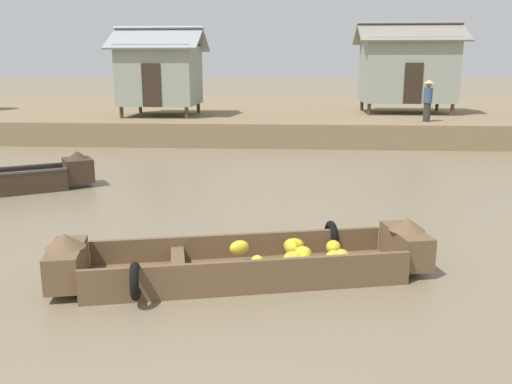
{
  "coord_description": "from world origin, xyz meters",
  "views": [
    {
      "loc": [
        1.17,
        -1.87,
        3.14
      ],
      "look_at": [
        0.49,
        8.06,
        0.77
      ],
      "focal_mm": 37.23,
      "sensor_mm": 36.0,
      "label": 1
    }
  ],
  "objects_px": {
    "stilt_house_left": "(161,73)",
    "stilt_house_mid_left": "(407,69)",
    "banana_boat": "(249,261)",
    "vendor_person": "(428,98)"
  },
  "relations": [
    {
      "from": "banana_boat",
      "to": "stilt_house_mid_left",
      "type": "bearing_deg",
      "value": 72.14
    },
    {
      "from": "stilt_house_left",
      "to": "vendor_person",
      "type": "relative_size",
      "value": 2.37
    },
    {
      "from": "banana_boat",
      "to": "stilt_house_left",
      "type": "distance_m",
      "value": 17.43
    },
    {
      "from": "banana_boat",
      "to": "stilt_house_left",
      "type": "relative_size",
      "value": 1.45
    },
    {
      "from": "stilt_house_left",
      "to": "stilt_house_mid_left",
      "type": "relative_size",
      "value": 0.82
    },
    {
      "from": "vendor_person",
      "to": "stilt_house_mid_left",
      "type": "bearing_deg",
      "value": 90.64
    },
    {
      "from": "stilt_house_left",
      "to": "vendor_person",
      "type": "bearing_deg",
      "value": -10.22
    },
    {
      "from": "banana_boat",
      "to": "vendor_person",
      "type": "distance_m",
      "value": 15.65
    },
    {
      "from": "stilt_house_mid_left",
      "to": "vendor_person",
      "type": "distance_m",
      "value": 4.29
    },
    {
      "from": "stilt_house_mid_left",
      "to": "vendor_person",
      "type": "height_order",
      "value": "stilt_house_mid_left"
    }
  ]
}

